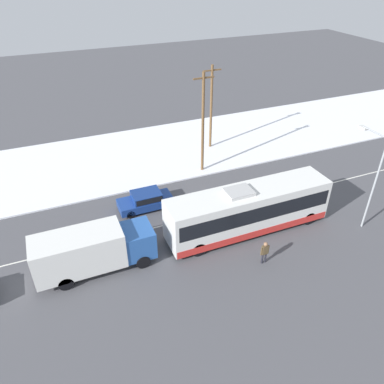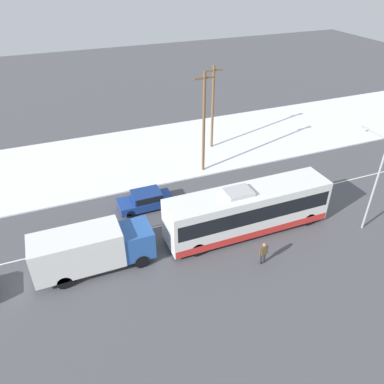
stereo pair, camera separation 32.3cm
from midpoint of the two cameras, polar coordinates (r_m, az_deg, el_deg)
name	(u,v)px [view 1 (the left image)]	position (r m, az deg, el deg)	size (l,w,h in m)	color
ground_plane	(219,211)	(28.62, 3.79, -2.98)	(120.00, 120.00, 0.00)	#4C4C51
snow_lot	(169,149)	(37.58, -3.81, 6.49)	(80.00, 12.07, 0.12)	white
lane_marking_center	(219,211)	(28.62, 3.79, -2.98)	(60.00, 0.12, 0.00)	silver
city_bus	(248,210)	(26.07, 8.24, -2.69)	(11.67, 2.57, 3.52)	white
box_truck	(92,249)	(23.63, -15.40, -8.44)	(7.22, 2.30, 2.86)	silver
sedan_car	(146,200)	(28.76, -7.36, -1.16)	(4.15, 1.80, 1.39)	navy
pedestrian_at_stop	(265,250)	(24.00, 10.66, -8.75)	(0.60, 0.27, 1.66)	#23232D
streetlamp	(373,169)	(27.70, 25.51, 3.14)	(0.36, 2.47, 7.02)	#9EA3A8
utility_pole_roadside	(203,123)	(31.85, 1.38, 10.52)	(1.80, 0.24, 8.84)	brown
utility_pole_snowlot	(211,107)	(36.43, 2.68, 12.87)	(1.80, 0.24, 8.17)	brown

